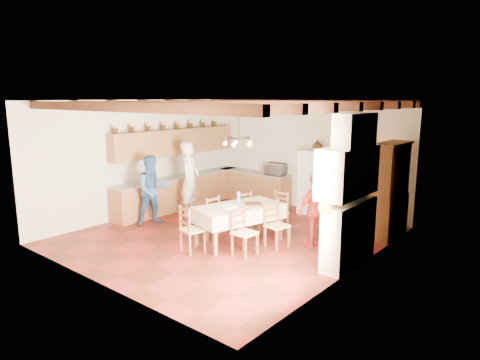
# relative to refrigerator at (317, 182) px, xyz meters

# --- Properties ---
(floor) EXTENTS (6.00, 6.50, 0.02)m
(floor) POSITION_rel_refrigerator_xyz_m (-0.55, -2.98, -0.86)
(floor) COLOR #4E1C11
(floor) RESTS_ON ground
(ceiling) EXTENTS (6.00, 6.50, 0.02)m
(ceiling) POSITION_rel_refrigerator_xyz_m (-0.55, -2.98, 2.16)
(ceiling) COLOR white
(ceiling) RESTS_ON ground
(wall_back) EXTENTS (6.00, 0.02, 3.00)m
(wall_back) POSITION_rel_refrigerator_xyz_m (-0.55, 0.28, 0.65)
(wall_back) COLOR beige
(wall_back) RESTS_ON ground
(wall_front) EXTENTS (6.00, 0.02, 3.00)m
(wall_front) POSITION_rel_refrigerator_xyz_m (-0.55, -6.24, 0.65)
(wall_front) COLOR beige
(wall_front) RESTS_ON ground
(wall_left) EXTENTS (0.02, 6.50, 3.00)m
(wall_left) POSITION_rel_refrigerator_xyz_m (-3.56, -2.98, 0.65)
(wall_left) COLOR beige
(wall_left) RESTS_ON ground
(wall_right) EXTENTS (0.02, 6.50, 3.00)m
(wall_right) POSITION_rel_refrigerator_xyz_m (2.46, -2.98, 0.65)
(wall_right) COLOR beige
(wall_right) RESTS_ON ground
(ceiling_beams) EXTENTS (6.00, 6.30, 0.16)m
(ceiling_beams) POSITION_rel_refrigerator_xyz_m (-0.55, -2.98, 2.06)
(ceiling_beams) COLOR #32150C
(ceiling_beams) RESTS_ON ground
(lower_cabinets_left) EXTENTS (0.60, 4.30, 0.86)m
(lower_cabinets_left) POSITION_rel_refrigerator_xyz_m (-3.25, -1.93, -0.42)
(lower_cabinets_left) COLOR brown
(lower_cabinets_left) RESTS_ON ground
(lower_cabinets_back) EXTENTS (2.30, 0.60, 0.86)m
(lower_cabinets_back) POSITION_rel_refrigerator_xyz_m (-2.10, -0.03, -0.42)
(lower_cabinets_back) COLOR brown
(lower_cabinets_back) RESTS_ON ground
(countertop_left) EXTENTS (0.62, 4.30, 0.04)m
(countertop_left) POSITION_rel_refrigerator_xyz_m (-3.25, -1.93, 0.03)
(countertop_left) COLOR slate
(countertop_left) RESTS_ON lower_cabinets_left
(countertop_back) EXTENTS (2.34, 0.62, 0.04)m
(countertop_back) POSITION_rel_refrigerator_xyz_m (-2.10, -0.03, 0.03)
(countertop_back) COLOR slate
(countertop_back) RESTS_ON lower_cabinets_back
(backsplash_left) EXTENTS (0.03, 4.30, 0.60)m
(backsplash_left) POSITION_rel_refrigerator_xyz_m (-3.54, -1.93, 0.35)
(backsplash_left) COLOR beige
(backsplash_left) RESTS_ON ground
(backsplash_back) EXTENTS (2.30, 0.03, 0.60)m
(backsplash_back) POSITION_rel_refrigerator_xyz_m (-2.10, 0.26, 0.35)
(backsplash_back) COLOR beige
(backsplash_back) RESTS_ON ground
(upper_cabinets) EXTENTS (0.35, 4.20, 0.70)m
(upper_cabinets) POSITION_rel_refrigerator_xyz_m (-3.38, -1.93, 1.00)
(upper_cabinets) COLOR brown
(upper_cabinets) RESTS_ON ground
(fireplace) EXTENTS (0.56, 1.60, 2.80)m
(fireplace) POSITION_rel_refrigerator_xyz_m (2.17, -2.78, 0.55)
(fireplace) COLOR beige
(fireplace) RESTS_ON ground
(wall_picture) EXTENTS (0.34, 0.03, 0.42)m
(wall_picture) POSITION_rel_refrigerator_xyz_m (1.00, 0.25, 1.00)
(wall_picture) COLOR #321E17
(wall_picture) RESTS_ON ground
(refrigerator) EXTENTS (0.93, 0.81, 1.70)m
(refrigerator) POSITION_rel_refrigerator_xyz_m (0.00, 0.00, 0.00)
(refrigerator) COLOR white
(refrigerator) RESTS_ON floor
(hutch) EXTENTS (0.52, 1.18, 2.11)m
(hutch) POSITION_rel_refrigerator_xyz_m (2.20, -0.69, 0.21)
(hutch) COLOR #35210B
(hutch) RESTS_ON floor
(dining_table) EXTENTS (1.42, 2.05, 0.82)m
(dining_table) POSITION_rel_refrigerator_xyz_m (-0.09, -3.15, -0.12)
(dining_table) COLOR beige
(dining_table) RESTS_ON floor
(chandelier) EXTENTS (0.47, 0.47, 0.03)m
(chandelier) POSITION_rel_refrigerator_xyz_m (-0.09, -3.15, 1.40)
(chandelier) COLOR black
(chandelier) RESTS_ON ground
(chair_left_near) EXTENTS (0.42, 0.44, 0.96)m
(chair_left_near) POSITION_rel_refrigerator_xyz_m (-0.82, -3.35, -0.37)
(chair_left_near) COLOR brown
(chair_left_near) RESTS_ON floor
(chair_left_far) EXTENTS (0.48, 0.49, 0.96)m
(chair_left_far) POSITION_rel_refrigerator_xyz_m (-0.58, -2.52, -0.37)
(chair_left_far) COLOR brown
(chair_left_far) RESTS_ON floor
(chair_right_near) EXTENTS (0.41, 0.43, 0.96)m
(chair_right_near) POSITION_rel_refrigerator_xyz_m (0.49, -3.67, -0.37)
(chair_right_near) COLOR brown
(chair_right_near) RESTS_ON floor
(chair_right_far) EXTENTS (0.47, 0.49, 0.96)m
(chair_right_far) POSITION_rel_refrigerator_xyz_m (0.71, -2.87, -0.37)
(chair_right_far) COLOR brown
(chair_right_far) RESTS_ON floor
(chair_end_near) EXTENTS (0.50, 0.49, 0.96)m
(chair_end_near) POSITION_rel_refrigerator_xyz_m (-0.44, -4.18, -0.37)
(chair_end_near) COLOR brown
(chair_end_near) RESTS_ON floor
(chair_end_far) EXTENTS (0.44, 0.42, 0.96)m
(chair_end_far) POSITION_rel_refrigerator_xyz_m (0.15, -2.08, -0.37)
(chair_end_far) COLOR brown
(chair_end_far) RESTS_ON floor
(person_man) EXTENTS (0.72, 0.84, 1.95)m
(person_man) POSITION_rel_refrigerator_xyz_m (-2.45, -2.31, 0.13)
(person_man) COLOR white
(person_man) RESTS_ON floor
(person_woman_blue) EXTENTS (0.89, 1.00, 1.70)m
(person_woman_blue) POSITION_rel_refrigerator_xyz_m (-2.58, -3.43, 0.00)
(person_woman_blue) COLOR #2E5386
(person_woman_blue) RESTS_ON floor
(person_woman_red) EXTENTS (0.68, 0.98, 1.55)m
(person_woman_red) POSITION_rel_refrigerator_xyz_m (1.28, -2.30, -0.07)
(person_woman_red) COLOR #A32418
(person_woman_red) RESTS_ON floor
(microwave) EXTENTS (0.60, 0.43, 0.32)m
(microwave) POSITION_rel_refrigerator_xyz_m (-1.34, -0.03, 0.21)
(microwave) COLOR silver
(microwave) RESTS_ON countertop_back
(fridge_vase) EXTENTS (0.33, 0.33, 0.28)m
(fridge_vase) POSITION_rel_refrigerator_xyz_m (-0.03, 0.00, 0.99)
(fridge_vase) COLOR #35210B
(fridge_vase) RESTS_ON refrigerator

